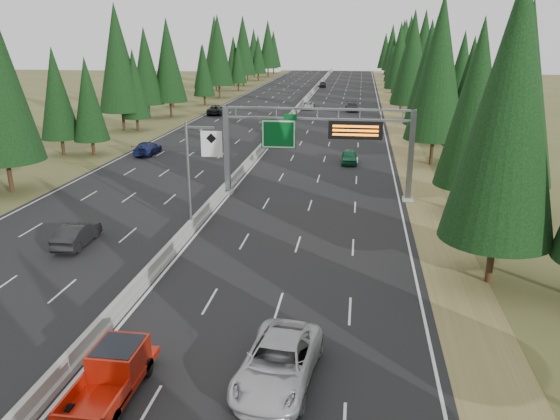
{
  "coord_description": "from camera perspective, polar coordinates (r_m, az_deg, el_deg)",
  "views": [
    {
      "loc": [
        11.81,
        -11.1,
        13.78
      ],
      "look_at": [
        7.27,
        20.0,
        3.62
      ],
      "focal_mm": 35.0,
      "sensor_mm": 36.0,
      "label": 1
    }
  ],
  "objects": [
    {
      "name": "car_ahead_white",
      "position": [
        106.24,
        2.93,
        10.85
      ],
      "size": [
        2.35,
        4.93,
        1.36
      ],
      "primitive_type": "imported",
      "rotation": [
        0.0,
        0.0,
        0.02
      ],
      "color": "#B1B1B1",
      "rests_on": "road"
    },
    {
      "name": "tree_row_left",
      "position": [
        90.7,
        -13.91,
        14.57
      ],
      "size": [
        11.98,
        242.3,
        18.74
      ],
      "color": "black",
      "rests_on": "ground"
    },
    {
      "name": "car_ahead_far",
      "position": [
        151.18,
        4.48,
        12.96
      ],
      "size": [
        2.19,
        4.68,
        1.55
      ],
      "primitive_type": "imported",
      "rotation": [
        0.0,
        0.0,
        0.08
      ],
      "color": "black",
      "rests_on": "road"
    },
    {
      "name": "car_ahead_green",
      "position": [
        61.26,
        7.25,
        5.55
      ],
      "size": [
        1.84,
        4.34,
        1.47
      ],
      "primitive_type": "imported",
      "rotation": [
        0.0,
        0.0,
        0.03
      ],
      "color": "#135332",
      "rests_on": "road"
    },
    {
      "name": "car_onc_far",
      "position": [
        99.72,
        -6.67,
        10.37
      ],
      "size": [
        3.3,
        6.16,
        1.64
      ],
      "primitive_type": "imported",
      "rotation": [
        0.0,
        0.0,
        3.24
      ],
      "color": "black",
      "rests_on": "road"
    },
    {
      "name": "tree_row_right",
      "position": [
        88.86,
        15.66,
        14.5
      ],
      "size": [
        11.8,
        243.18,
        18.77
      ],
      "color": "black",
      "rests_on": "ground"
    },
    {
      "name": "hov_sign_pole",
      "position": [
        38.85,
        -8.76,
        4.22
      ],
      "size": [
        2.8,
        0.5,
        8.0
      ],
      "color": "slate",
      "rests_on": "road"
    },
    {
      "name": "car_ahead_dkred",
      "position": [
        82.67,
        9.16,
        8.72
      ],
      "size": [
        1.81,
        4.95,
        1.62
      ],
      "primitive_type": "imported",
      "rotation": [
        0.0,
        0.0,
        -0.02
      ],
      "color": "#5D180D",
      "rests_on": "road"
    },
    {
      "name": "car_onc_near",
      "position": [
        39.48,
        -20.47,
        -2.39
      ],
      "size": [
        1.9,
        4.77,
        1.54
      ],
      "primitive_type": "imported",
      "rotation": [
        0.0,
        0.0,
        3.2
      ],
      "color": "black",
      "rests_on": "road"
    },
    {
      "name": "shoulder_right",
      "position": [
        92.33,
        12.08,
        8.96
      ],
      "size": [
        3.6,
        260.0,
        0.06
      ],
      "primitive_type": "cube",
      "color": "olive",
      "rests_on": "ground"
    },
    {
      "name": "car_onc_blue",
      "position": [
        67.27,
        -13.69,
        6.31
      ],
      "size": [
        2.14,
        5.2,
        1.51
      ],
      "primitive_type": "imported",
      "rotation": [
        0.0,
        0.0,
        3.15
      ],
      "color": "navy",
      "rests_on": "road"
    },
    {
      "name": "car_ahead_dkgrey",
      "position": [
        104.28,
        7.51,
        10.64
      ],
      "size": [
        2.6,
        5.47,
        1.54
      ],
      "primitive_type": "imported",
      "rotation": [
        0.0,
        0.0,
        0.09
      ],
      "color": "black",
      "rests_on": "road"
    },
    {
      "name": "car_onc_white",
      "position": [
        81.9,
        -1.17,
        8.78
      ],
      "size": [
        2.0,
        4.3,
        1.42
      ],
      "primitive_type": "imported",
      "rotation": [
        0.0,
        0.0,
        3.06
      ],
      "color": "silver",
      "rests_on": "road"
    },
    {
      "name": "shoulder_left",
      "position": [
        96.78,
        -9.74,
        9.49
      ],
      "size": [
        3.6,
        260.0,
        0.06
      ],
      "primitive_type": "cube",
      "color": "brown",
      "rests_on": "ground"
    },
    {
      "name": "road",
      "position": [
        92.89,
        0.92,
        9.4
      ],
      "size": [
        32.0,
        260.0,
        0.08
      ],
      "primitive_type": "cube",
      "color": "black",
      "rests_on": "ground"
    },
    {
      "name": "red_pickup",
      "position": [
        23.55,
        -16.88,
        -15.6
      ],
      "size": [
        1.99,
        5.56,
        1.81
      ],
      "color": "black",
      "rests_on": "road"
    },
    {
      "name": "median_barrier",
      "position": [
        92.83,
        0.92,
        9.63
      ],
      "size": [
        0.7,
        260.0,
        0.85
      ],
      "color": "gray",
      "rests_on": "road"
    },
    {
      "name": "silver_minivan",
      "position": [
        23.19,
        -0.18,
        -15.68
      ],
      "size": [
        3.49,
        6.53,
        1.74
      ],
      "primitive_type": "imported",
      "rotation": [
        0.0,
        0.0,
        -0.1
      ],
      "color": "silver",
      "rests_on": "road"
    },
    {
      "name": "sign_gantry",
      "position": [
        46.86,
        4.66,
        7.39
      ],
      "size": [
        16.75,
        0.98,
        7.8
      ],
      "color": "slate",
      "rests_on": "road"
    }
  ]
}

